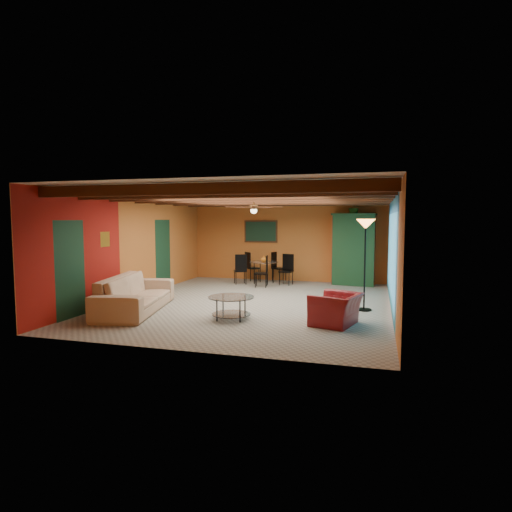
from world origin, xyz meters
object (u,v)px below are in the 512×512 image
(sofa, at_px, (136,294))
(coffee_table, at_px, (231,308))
(dining_table, at_px, (264,268))
(armoire, at_px, (354,250))
(vase, at_px, (264,250))
(armchair, at_px, (336,309))
(potted_plant, at_px, (354,207))
(floor_lamp, at_px, (365,265))

(sofa, height_order, coffee_table, sofa)
(sofa, height_order, dining_table, dining_table)
(coffee_table, xyz_separation_m, armoire, (2.17, 5.48, 0.85))
(coffee_table, distance_m, armoire, 5.96)
(armoire, distance_m, vase, 2.83)
(coffee_table, bearing_deg, dining_table, 97.05)
(armchair, relative_size, armoire, 0.44)
(sofa, height_order, vase, vase)
(coffee_table, height_order, vase, vase)
(armoire, relative_size, vase, 11.30)
(coffee_table, bearing_deg, armchair, 3.13)
(coffee_table, xyz_separation_m, potted_plant, (2.17, 5.48, 2.20))
(vase, bearing_deg, armchair, -60.45)
(dining_table, xyz_separation_m, armoire, (2.78, 0.52, 0.61))
(armoire, bearing_deg, floor_lamp, -76.57)
(potted_plant, bearing_deg, floor_lamp, -83.31)
(floor_lamp, bearing_deg, coffee_table, -147.91)
(coffee_table, xyz_separation_m, dining_table, (-0.61, 4.96, 0.24))
(potted_plant, bearing_deg, dining_table, -169.37)
(vase, bearing_deg, armoire, 10.63)
(armchair, bearing_deg, dining_table, -134.44)
(armoire, distance_m, potted_plant, 1.35)
(potted_plant, relative_size, vase, 2.62)
(sofa, distance_m, potted_plant, 7.26)
(armchair, distance_m, armoire, 5.42)
(sofa, distance_m, armchair, 4.47)
(armchair, height_order, floor_lamp, floor_lamp)
(sofa, height_order, potted_plant, potted_plant)
(armchair, xyz_separation_m, floor_lamp, (0.49, 1.53, 0.73))
(armchair, height_order, dining_table, dining_table)
(floor_lamp, bearing_deg, potted_plant, 96.69)
(sofa, bearing_deg, armoire, -52.74)
(sofa, bearing_deg, potted_plant, -52.74)
(floor_lamp, bearing_deg, armchair, -107.79)
(dining_table, relative_size, vase, 9.68)
(armchair, height_order, vase, vase)
(dining_table, bearing_deg, armchair, -60.45)
(armchair, relative_size, coffee_table, 1.00)
(potted_plant, xyz_separation_m, vase, (-2.78, -0.52, -1.37))
(sofa, relative_size, potted_plant, 5.38)
(dining_table, bearing_deg, sofa, -109.74)
(coffee_table, relative_size, vase, 4.93)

